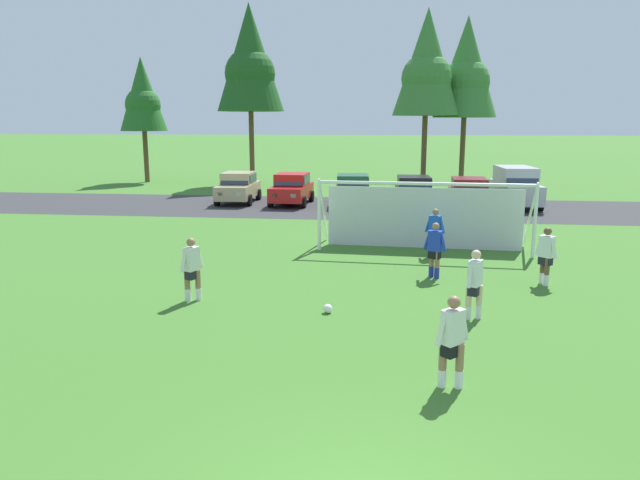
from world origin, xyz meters
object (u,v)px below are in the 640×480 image
Objects in this scene: parked_car_slot_right at (515,186)px; player_striker_near at (192,269)px; soccer_ball at (328,309)px; parked_car_slot_center at (414,193)px; parked_car_slot_center_right at (469,195)px; soccer_goal at (424,214)px; parked_car_slot_left at (292,189)px; player_trailing_back at (452,342)px; player_midfield_center at (475,285)px; player_winger_right at (435,232)px; parked_car_slot_center_left at (353,190)px; player_winger_left at (435,250)px; parked_car_slot_far_left at (238,187)px; player_defender_far at (546,256)px.

player_striker_near is at bearing -122.64° from parked_car_slot_right.
parked_car_slot_center reaches higher than soccer_ball.
parked_car_slot_center_right is at bearing 71.95° from soccer_ball.
soccer_goal reaches higher than parked_car_slot_left.
player_striker_near is 7.39m from player_trailing_back.
parked_car_slot_right is at bearing 14.95° from parked_car_slot_center.
player_trailing_back is at bearing -35.22° from player_striker_near.
player_midfield_center is (3.40, -0.01, 0.71)m from soccer_ball.
parked_car_slot_right reaches higher than parked_car_slot_left.
player_winger_right is at bearing 41.86° from player_striker_near.
soccer_ball is at bearing 124.24° from player_trailing_back.
parked_car_slot_center_left is at bearing 91.72° from soccer_ball.
parked_car_slot_center is (-0.67, 17.42, 0.05)m from player_midfield_center.
player_striker_near is 0.35× the size of parked_car_slot_right.
parked_car_slot_far_left is (-9.86, 15.22, 0.05)m from player_winger_left.
player_winger_right is (6.51, 5.84, 0.00)m from player_striker_near.
player_winger_left is (-3.02, 0.42, 0.00)m from player_defender_far.
player_midfield_center is 3.66m from player_winger_left.
parked_car_slot_far_left is at bearing 171.85° from parked_car_slot_center.
player_midfield_center is 16.95m from parked_car_slot_center_right.
player_defender_far is at bearing 53.13° from player_midfield_center.
parked_car_slot_right reaches higher than parked_car_slot_center_left.
soccer_ball is 0.05× the size of parked_car_slot_left.
player_winger_left is 13.49m from parked_car_slot_center_right.
soccer_ball is 0.05× the size of parked_car_slot_far_left.
player_winger_right is at bearing -50.89° from parked_car_slot_far_left.
parked_car_slot_center_right is 3.40m from parked_car_slot_right.
soccer_ball is 4.59m from player_winger_left.
parked_car_slot_center_left is (-3.31, 14.44, 0.05)m from player_winger_left.
soccer_goal is 14.92m from parked_car_slot_far_left.
parked_car_slot_center_right is (12.57, -2.00, 0.00)m from parked_car_slot_far_left.
parked_car_slot_left reaches higher than player_midfield_center.
player_defender_far is 20.26m from parked_car_slot_far_left.
player_striker_near is at bearing -154.47° from player_winger_left.
player_defender_far is 1.00× the size of player_winger_left.
soccer_goal reaches higher than parked_car_slot_center_right.
parked_car_slot_center_left is at bearing 169.10° from parked_car_slot_center.
player_striker_near is 0.39× the size of parked_car_slot_center_right.
soccer_goal is 1.61× the size of parked_car_slot_right.
player_winger_right is (-0.42, 6.43, 0.00)m from player_midfield_center.
player_midfield_center is (6.93, -0.59, 0.00)m from player_striker_near.
parked_car_slot_right is at bearing 37.26° from parked_car_slot_center_right.
parked_car_slot_right is at bearing 5.43° from parked_car_slot_center_left.
parked_car_slot_right reaches higher than player_winger_left.
player_midfield_center is at bearing -126.87° from player_defender_far.
player_striker_near is at bearing -119.04° from parked_car_slot_center_right.
parked_car_slot_left is at bearing 91.37° from player_striker_near.
player_defender_far is at bearing 15.54° from player_striker_near.
soccer_ball is at bearing 179.75° from player_midfield_center.
soccer_ball is 0.03× the size of soccer_goal.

